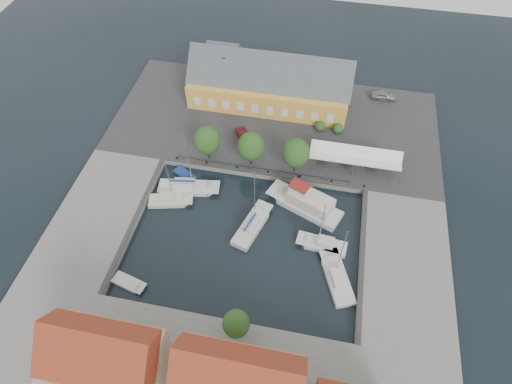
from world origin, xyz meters
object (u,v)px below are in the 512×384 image
warehouse (266,84)px  center_sailboat (252,227)px  car_red (244,137)px  west_boat_b (170,201)px  east_boat_b (323,245)px  east_boat_c (337,279)px  west_boat_a (187,188)px  trawler (307,204)px  tent_canopy (355,155)px  launch_nw (185,175)px  car_silver (384,95)px  launch_sw (129,283)px

warehouse → center_sailboat: bearing=-83.7°
car_red → west_boat_b: 16.67m
center_sailboat → east_boat_b: center_sailboat is taller
car_red → east_boat_c: size_ratio=0.42×
car_red → west_boat_a: bearing=-150.9°
center_sailboat → east_boat_b: (10.39, -1.04, -0.10)m
east_boat_b → west_boat_a: (-21.71, 6.21, 0.01)m
warehouse → west_boat_a: size_ratio=2.28×
trawler → warehouse: bearing=114.6°
warehouse → west_boat_b: (-10.10, -25.69, -4.17)m
tent_canopy → west_boat_a: west_boat_a is taller
warehouse → launch_nw: bearing=-115.3°
tent_canopy → car_silver: (4.55, 18.27, -1.91)m
east_boat_b → trawler: bearing=116.4°
warehouse → east_boat_b: warehouse is taller
car_red → east_boat_b: 23.29m
east_boat_b → west_boat_a: size_ratio=0.79×
car_silver → trawler: (-10.73, -27.15, -0.76)m
car_silver → east_boat_c: east_boat_c is taller
warehouse → car_silver: warehouse is taller
warehouse → launch_sw: warehouse is taller
east_boat_b → launch_sw: 26.82m
west_boat_b → launch_sw: (-0.94, -14.09, -0.17)m
west_boat_b → launch_sw: size_ratio=1.91×
launch_nw → tent_canopy: bearing=13.4°
trawler → west_boat_b: west_boat_b is taller
tent_canopy → launch_sw: tent_canopy is taller
east_boat_c → tent_canopy: bearing=87.9°
east_boat_b → launch_nw: bearing=159.0°
east_boat_c → trawler: bearing=116.2°
trawler → east_boat_c: size_ratio=1.11×
east_boat_c → launch_nw: 28.84m
launch_sw → tent_canopy: bearing=43.2°
east_boat_b → car_silver: bearing=77.0°
tent_canopy → launch_nw: tent_canopy is taller
warehouse → launch_sw: 41.51m
center_sailboat → trawler: center_sailboat is taller
warehouse → trawler: warehouse is taller
center_sailboat → trawler: size_ratio=0.99×
warehouse → car_silver: (21.15, 4.41, -2.65)m
trawler → east_boat_b: east_boat_b is taller
car_silver → car_red: car_silver is taller
west_boat_a → launch_sw: 17.30m
east_boat_c → center_sailboat: bearing=155.1°
trawler → west_boat_a: 18.66m
warehouse → east_boat_c: 37.58m
east_boat_b → west_boat_a: 22.58m
center_sailboat → launch_sw: (-14.13, -11.90, -0.27)m
car_red → launch_sw: 29.96m
east_boat_c → launch_nw: bearing=151.6°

